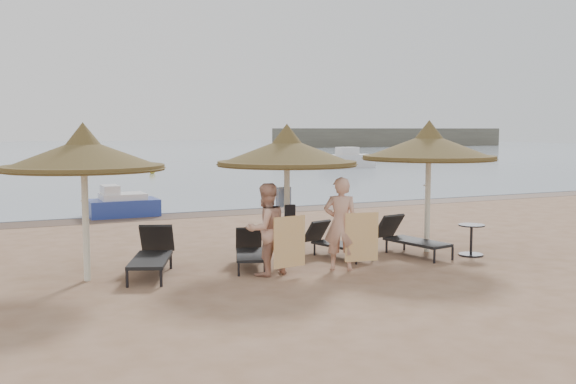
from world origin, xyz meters
The scene contains 19 objects.
ground centered at (0.00, 0.00, 0.00)m, with size 160.00×160.00×0.00m, color #A07B61.
sea centered at (0.00, 80.00, 0.01)m, with size 200.00×140.00×0.03m, color #8190A0.
wet_sand_strip centered at (0.00, 9.40, 0.00)m, with size 200.00×1.60×0.01m, color brown.
palapa_left centered at (-4.24, 1.09, 2.40)m, with size 3.04×3.04×3.01m.
palapa_center centered at (-0.08, 1.04, 2.39)m, with size 3.02×3.02×3.00m.
palapa_right centered at (3.45, 0.81, 2.46)m, with size 3.12×3.12×3.09m.
lounger_far_left centered at (-2.97, 1.16, 0.41)m, with size 1.35×2.15×0.92m.
lounger_near_left centered at (-0.94, 1.02, 0.34)m, with size 1.08×1.79×0.76m.
lounger_near_right centered at (1.18, 1.21, 0.35)m, with size 1.03×1.82×0.78m.
lounger_far_right centered at (2.86, 0.72, 0.39)m, with size 1.00×2.03×0.87m.
side_table centered at (4.07, -0.02, 0.34)m, with size 0.59×0.59×0.72m.
person_left centered at (-0.95, 0.12, 1.06)m, with size 0.97×0.63×2.12m, color #DFA68B.
person_right centered at (0.62, -0.08, 1.11)m, with size 1.02×0.66×2.22m, color #DFA68B.
towel_left centered at (-0.60, -0.23, 0.70)m, with size 0.72×0.11×1.01m.
towel_right centered at (0.97, -0.33, 0.69)m, with size 0.71×0.15×1.00m.
bag_patterned centered at (-0.08, 1.22, 1.41)m, with size 0.36×0.19×0.43m.
bag_dark centered at (-0.08, 0.88, 1.11)m, with size 0.24×0.11×0.33m.
pedal_boat centered at (-1.99, 10.06, 0.39)m, with size 2.27×1.37×1.04m.
buoy_mid centered at (3.39, 29.63, 0.19)m, with size 0.39×0.39×0.39m, color yellow.
Camera 1 is at (-5.73, -11.41, 2.88)m, focal length 40.00 mm.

